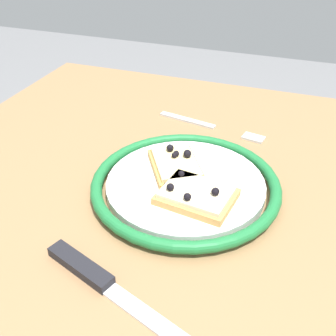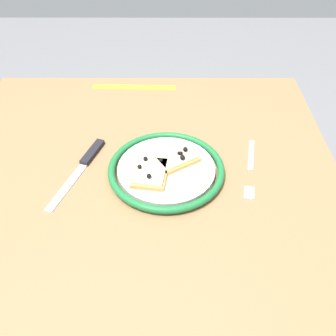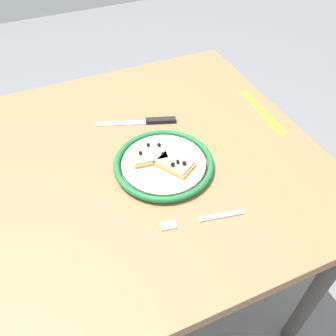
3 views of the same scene
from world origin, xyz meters
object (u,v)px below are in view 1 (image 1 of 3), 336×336
at_px(plate, 186,185).
at_px(pizza_slice_near, 176,165).
at_px(pizza_slice_far, 197,195).
at_px(knife, 101,281).
at_px(dining_table, 189,271).
at_px(fork, 211,126).

distance_m(plate, pizza_slice_near, 0.03).
height_order(pizza_slice_near, pizza_slice_far, pizza_slice_near).
bearing_deg(knife, dining_table, 154.98).
height_order(dining_table, knife, knife).
distance_m(plate, pizza_slice_far, 0.05).
bearing_deg(knife, plate, 169.46).
height_order(pizza_slice_near, fork, pizza_slice_near).
xyz_separation_m(pizza_slice_far, fork, (-0.23, -0.04, -0.02)).
xyz_separation_m(dining_table, pizza_slice_near, (-0.08, -0.05, 0.12)).
xyz_separation_m(dining_table, knife, (0.13, -0.06, 0.10)).
bearing_deg(dining_table, knife, -25.02).
relative_size(knife, fork, 1.16).
relative_size(dining_table, pizza_slice_far, 8.78).
distance_m(pizza_slice_far, knife, 0.17).
bearing_deg(fork, pizza_slice_far, 9.88).
height_order(knife, fork, knife).
distance_m(plate, fork, 0.19).
xyz_separation_m(pizza_slice_near, knife, (0.21, -0.01, -0.02)).
distance_m(pizza_slice_near, pizza_slice_far, 0.08).
distance_m(pizza_slice_near, knife, 0.21).
height_order(plate, fork, plate).
height_order(pizza_slice_far, fork, pizza_slice_far).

